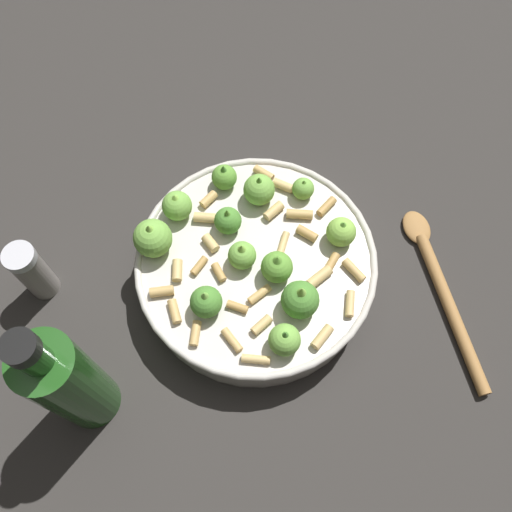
{
  "coord_description": "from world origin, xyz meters",
  "views": [
    {
      "loc": [
        -0.09,
        0.27,
        0.68
      ],
      "look_at": [
        0.0,
        0.0,
        0.07
      ],
      "focal_mm": 38.79,
      "sensor_mm": 36.0,
      "label": 1
    }
  ],
  "objects_px": {
    "cooking_pan": "(255,265)",
    "pepper_shaker": "(33,272)",
    "wooden_spoon": "(441,285)",
    "olive_oil_bottle": "(68,383)"
  },
  "relations": [
    {
      "from": "olive_oil_bottle",
      "to": "wooden_spoon",
      "type": "xyz_separation_m",
      "value": [
        -0.37,
        -0.28,
        -0.09
      ]
    },
    {
      "from": "cooking_pan",
      "to": "olive_oil_bottle",
      "type": "height_order",
      "value": "olive_oil_bottle"
    },
    {
      "from": "pepper_shaker",
      "to": "wooden_spoon",
      "type": "distance_m",
      "value": 0.52
    },
    {
      "from": "cooking_pan",
      "to": "wooden_spoon",
      "type": "distance_m",
      "value": 0.25
    },
    {
      "from": "cooking_pan",
      "to": "pepper_shaker",
      "type": "bearing_deg",
      "value": 21.89
    },
    {
      "from": "pepper_shaker",
      "to": "wooden_spoon",
      "type": "bearing_deg",
      "value": -161.14
    },
    {
      "from": "pepper_shaker",
      "to": "wooden_spoon",
      "type": "xyz_separation_m",
      "value": [
        -0.49,
        -0.17,
        -0.04
      ]
    },
    {
      "from": "wooden_spoon",
      "to": "pepper_shaker",
      "type": "bearing_deg",
      "value": 18.86
    },
    {
      "from": "wooden_spoon",
      "to": "cooking_pan",
      "type": "bearing_deg",
      "value": 15.43
    },
    {
      "from": "olive_oil_bottle",
      "to": "wooden_spoon",
      "type": "distance_m",
      "value": 0.47
    }
  ]
}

